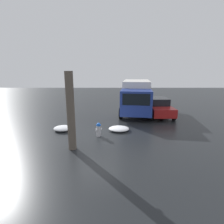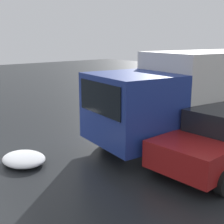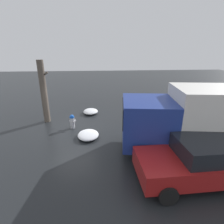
# 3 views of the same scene
# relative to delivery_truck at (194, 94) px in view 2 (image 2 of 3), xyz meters

# --- Properties ---
(delivery_truck) EXTENTS (6.95, 3.34, 2.89)m
(delivery_truck) POSITION_rel_delivery_truck_xyz_m (0.00, 0.00, 0.00)
(delivery_truck) COLOR navy
(delivery_truck) RESTS_ON ground_plane
(parked_car) EXTENTS (4.35, 2.03, 1.53)m
(parked_car) POSITION_rel_delivery_truck_xyz_m (-1.07, -1.76, -0.80)
(parked_car) COLOR maroon
(parked_car) RESTS_ON ground_plane
(snow_pile_by_hydrant) EXTENTS (1.09, 1.33, 0.27)m
(snow_pile_by_hydrant) POSITION_rel_delivery_truck_xyz_m (-5.09, 1.76, -1.44)
(snow_pile_by_hydrant) COLOR white
(snow_pile_by_hydrant) RESTS_ON ground_plane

